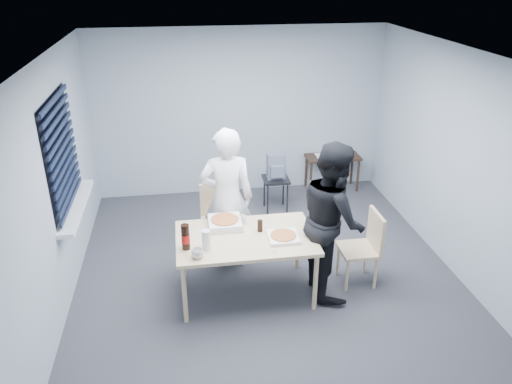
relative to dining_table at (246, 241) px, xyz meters
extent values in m
plane|color=#333238|center=(0.30, 0.32, -0.67)|extent=(5.00, 5.00, 0.00)
plane|color=white|center=(0.30, 0.32, 1.93)|extent=(5.00, 5.00, 0.00)
plane|color=#9BA5AF|center=(0.30, 2.82, 0.63)|extent=(4.50, 0.00, 4.50)
plane|color=#9BA5AF|center=(0.30, -2.18, 0.63)|extent=(4.50, 0.00, 4.50)
plane|color=#9BA5AF|center=(-1.95, 0.32, 0.63)|extent=(0.00, 5.00, 5.00)
plane|color=#9BA5AF|center=(2.55, 0.32, 0.63)|extent=(0.00, 5.00, 5.00)
plane|color=black|center=(-1.94, 0.72, 0.88)|extent=(0.00, 1.30, 1.30)
cube|color=black|center=(-1.91, 0.72, 0.88)|extent=(0.04, 1.30, 1.25)
cube|color=silver|center=(-1.86, 0.72, 0.21)|extent=(0.18, 1.42, 0.05)
cube|color=beige|center=(0.00, 0.00, 0.04)|extent=(1.50, 0.95, 0.04)
cylinder|color=beige|center=(-0.69, -0.42, -0.33)|extent=(0.05, 0.05, 0.69)
cylinder|color=beige|center=(-0.69, 0.42, -0.33)|extent=(0.05, 0.05, 0.69)
cylinder|color=beige|center=(0.69, -0.42, -0.33)|extent=(0.05, 0.05, 0.69)
cylinder|color=beige|center=(0.69, 0.42, -0.33)|extent=(0.05, 0.05, 0.69)
cube|color=beige|center=(-0.23, 0.91, -0.24)|extent=(0.42, 0.42, 0.04)
cube|color=beige|center=(-0.23, 1.10, 0.00)|extent=(0.42, 0.04, 0.44)
cylinder|color=beige|center=(-0.40, 0.74, -0.47)|extent=(0.03, 0.03, 0.41)
cylinder|color=beige|center=(-0.40, 1.08, -0.47)|extent=(0.03, 0.03, 0.41)
cylinder|color=beige|center=(-0.06, 0.74, -0.47)|extent=(0.03, 0.03, 0.41)
cylinder|color=beige|center=(-0.06, 1.08, -0.47)|extent=(0.03, 0.03, 0.41)
cube|color=beige|center=(1.31, 0.01, -0.24)|extent=(0.42, 0.42, 0.04)
cube|color=beige|center=(1.50, 0.01, 0.00)|extent=(0.04, 0.42, 0.44)
cylinder|color=beige|center=(1.14, -0.16, -0.47)|extent=(0.03, 0.03, 0.41)
cylinder|color=beige|center=(1.14, 0.18, -0.47)|extent=(0.03, 0.03, 0.41)
cylinder|color=beige|center=(1.48, -0.16, -0.47)|extent=(0.03, 0.03, 0.41)
cylinder|color=beige|center=(1.48, 0.18, -0.47)|extent=(0.03, 0.03, 0.41)
imported|color=white|center=(-0.13, 0.63, 0.21)|extent=(0.65, 0.42, 1.77)
imported|color=black|center=(0.95, -0.04, 0.21)|extent=(0.47, 0.86, 1.77)
cube|color=#372118|center=(1.78, 2.60, -0.11)|extent=(0.87, 0.39, 0.04)
cylinder|color=#372118|center=(1.39, 2.45, -0.40)|extent=(0.04, 0.04, 0.54)
cylinder|color=#372118|center=(1.39, 2.75, -0.40)|extent=(0.04, 0.04, 0.54)
cylinder|color=#372118|center=(2.18, 2.45, -0.40)|extent=(0.04, 0.04, 0.54)
cylinder|color=#372118|center=(2.18, 2.75, -0.40)|extent=(0.04, 0.04, 0.54)
cube|color=black|center=(0.73, 1.99, -0.17)|extent=(0.38, 0.38, 0.04)
cylinder|color=black|center=(0.58, 1.84, -0.43)|extent=(0.04, 0.04, 0.48)
cylinder|color=black|center=(0.58, 2.14, -0.43)|extent=(0.04, 0.04, 0.48)
cylinder|color=black|center=(0.87, 1.84, -0.43)|extent=(0.04, 0.04, 0.48)
cylinder|color=black|center=(0.87, 2.14, -0.43)|extent=(0.04, 0.04, 0.48)
cube|color=slate|center=(0.73, 1.99, 0.04)|extent=(0.27, 0.14, 0.38)
cube|color=slate|center=(0.73, 1.89, -0.01)|extent=(0.20, 0.05, 0.18)
cube|color=white|center=(-0.20, 0.27, 0.08)|extent=(0.37, 0.37, 0.04)
cube|color=white|center=(-0.20, 0.27, 0.12)|extent=(0.37, 0.37, 0.04)
cylinder|color=#CC7F38|center=(-0.20, 0.27, 0.14)|extent=(0.31, 0.31, 0.01)
cube|color=white|center=(0.40, -0.10, 0.08)|extent=(0.33, 0.33, 0.03)
cylinder|color=#CC7F38|center=(0.40, -0.10, 0.10)|extent=(0.28, 0.28, 0.01)
imported|color=silver|center=(-0.53, -0.34, 0.11)|extent=(0.17, 0.17, 0.10)
imported|color=silver|center=(0.00, 0.30, 0.11)|extent=(0.10, 0.10, 0.09)
cylinder|color=black|center=(0.17, 0.09, 0.13)|extent=(0.08, 0.08, 0.13)
cylinder|color=black|center=(-0.64, -0.15, 0.20)|extent=(0.08, 0.08, 0.28)
cylinder|color=red|center=(-0.64, -0.15, 0.18)|extent=(0.09, 0.09, 0.09)
cylinder|color=silver|center=(-0.43, -0.19, 0.17)|extent=(0.12, 0.12, 0.22)
torus|color=red|center=(0.26, -0.36, 0.06)|extent=(0.07, 0.07, 0.00)
cube|color=white|center=(1.63, 2.59, -0.09)|extent=(0.27, 0.35, 0.01)
cube|color=black|center=(2.00, 2.60, -0.06)|extent=(0.16, 0.14, 0.06)
camera|label=1|loc=(-0.61, -4.66, 2.79)|focal=35.00mm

